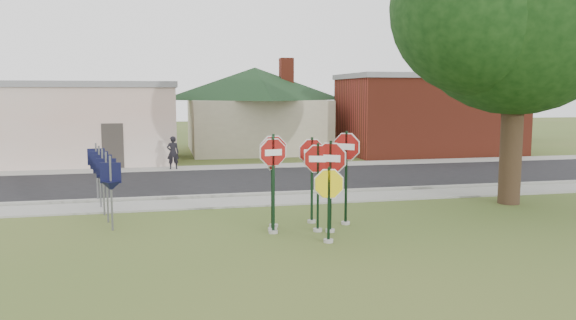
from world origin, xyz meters
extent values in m
plane|color=#3F5921|center=(0.00, 0.00, 0.00)|extent=(120.00, 120.00, 0.00)
cube|color=gray|center=(0.00, 5.50, 0.03)|extent=(60.00, 1.60, 0.06)
cube|color=black|center=(0.00, 10.00, 0.02)|extent=(60.00, 7.00, 0.04)
cube|color=gray|center=(0.00, 14.30, 0.03)|extent=(60.00, 1.60, 0.06)
cube|color=gray|center=(0.00, 6.50, 0.07)|extent=(60.00, 0.20, 0.14)
cylinder|color=#98958E|center=(0.31, 1.21, 0.04)|extent=(0.24, 0.24, 0.08)
cube|color=black|center=(0.31, 1.21, 1.17)|extent=(0.07, 0.07, 2.35)
cylinder|color=white|center=(0.31, 1.21, 1.93)|extent=(0.99, 0.31, 1.03)
cylinder|color=maroon|center=(0.31, 1.21, 1.93)|extent=(0.92, 0.29, 0.96)
cube|color=white|center=(0.31, 1.21, 1.93)|extent=(0.46, 0.15, 0.16)
cylinder|color=#98958E|center=(0.27, 0.10, 0.04)|extent=(0.24, 0.24, 0.08)
cube|color=black|center=(0.27, 0.10, 0.93)|extent=(0.07, 0.06, 1.86)
cylinder|color=white|center=(0.27, 0.10, 1.45)|extent=(1.02, 0.13, 1.02)
cylinder|color=yellow|center=(0.27, 0.10, 1.45)|extent=(0.94, 0.13, 0.94)
cylinder|color=#98958E|center=(-0.88, 1.28, 0.04)|extent=(0.24, 0.24, 0.08)
cube|color=black|center=(-0.88, 1.28, 1.27)|extent=(0.07, 0.06, 2.53)
cylinder|color=white|center=(-0.88, 1.28, 2.12)|extent=(0.99, 0.21, 1.01)
cylinder|color=maroon|center=(-0.88, 1.28, 2.12)|extent=(0.92, 0.20, 0.94)
cube|color=white|center=(-0.88, 1.28, 2.12)|extent=(0.46, 0.10, 0.16)
cylinder|color=#98958E|center=(0.61, 1.08, 0.04)|extent=(0.24, 0.24, 0.08)
cube|color=black|center=(0.61, 1.08, 1.21)|extent=(0.08, 0.07, 2.41)
cylinder|color=white|center=(0.61, 1.08, 1.96)|extent=(0.98, 0.62, 1.15)
cylinder|color=maroon|center=(0.61, 1.08, 1.96)|extent=(0.91, 0.58, 1.06)
cube|color=white|center=(0.61, 1.08, 1.96)|extent=(0.45, 0.29, 0.18)
cylinder|color=#98958E|center=(0.41, 2.22, 0.04)|extent=(0.24, 0.24, 0.08)
cube|color=black|center=(0.41, 2.22, 1.21)|extent=(0.06, 0.05, 2.42)
cylinder|color=white|center=(0.41, 2.22, 2.01)|extent=(1.03, 0.02, 1.03)
cylinder|color=maroon|center=(0.41, 2.22, 2.01)|extent=(0.95, 0.03, 0.95)
cube|color=white|center=(0.41, 2.22, 2.01)|extent=(0.47, 0.01, 0.16)
cylinder|color=#98958E|center=(-0.74, 1.94, 0.04)|extent=(0.24, 0.24, 0.08)
cube|color=black|center=(-0.74, 1.94, 1.28)|extent=(0.07, 0.06, 2.55)
cylinder|color=white|center=(-0.74, 1.94, 2.12)|extent=(1.07, 0.19, 1.08)
cylinder|color=maroon|center=(-0.74, 1.94, 2.12)|extent=(0.99, 0.19, 1.00)
cube|color=white|center=(-0.74, 1.94, 2.12)|extent=(0.49, 0.09, 0.17)
cylinder|color=#98958E|center=(1.28, 1.82, 0.04)|extent=(0.24, 0.24, 0.08)
cube|color=black|center=(1.28, 1.82, 1.30)|extent=(0.08, 0.08, 2.60)
cylinder|color=white|center=(1.28, 1.82, 2.18)|extent=(0.83, 0.69, 1.06)
cylinder|color=maroon|center=(1.28, 1.82, 2.18)|extent=(0.77, 0.64, 0.98)
cube|color=white|center=(1.28, 1.82, 2.18)|extent=(0.38, 0.32, 0.17)
cylinder|color=#98958E|center=(-0.85, 1.54, 0.04)|extent=(0.24, 0.24, 0.08)
cube|color=black|center=(-0.85, 1.54, 1.22)|extent=(0.07, 0.08, 2.43)
cylinder|color=white|center=(-0.85, 1.54, 2.01)|extent=(0.56, 0.91, 1.05)
cylinder|color=maroon|center=(-0.85, 1.54, 2.01)|extent=(0.52, 0.84, 0.97)
cube|color=white|center=(-0.85, 1.54, 2.01)|extent=(0.26, 0.42, 0.17)
cube|color=#59595E|center=(-5.00, 2.50, 1.00)|extent=(0.05, 0.05, 2.00)
cube|color=black|center=(-5.00, 2.50, 1.55)|extent=(0.55, 0.13, 0.55)
cone|color=black|center=(-5.00, 2.50, 1.20)|extent=(0.65, 0.65, 0.25)
cube|color=#59595E|center=(-5.20, 3.50, 1.00)|extent=(0.05, 0.05, 2.00)
cube|color=black|center=(-5.20, 3.50, 1.55)|extent=(0.55, 0.09, 0.55)
cone|color=black|center=(-5.20, 3.50, 1.20)|extent=(0.62, 0.62, 0.25)
cube|color=#59595E|center=(-5.40, 4.50, 1.00)|extent=(0.05, 0.05, 2.00)
cube|color=black|center=(-5.40, 4.50, 1.55)|extent=(0.55, 0.05, 0.55)
cone|color=black|center=(-5.40, 4.50, 1.20)|extent=(0.58, 0.58, 0.25)
cube|color=#59595E|center=(-5.60, 5.50, 1.00)|extent=(0.05, 0.05, 2.00)
cube|color=black|center=(-5.60, 5.50, 1.55)|extent=(0.55, 0.05, 0.55)
cone|color=black|center=(-5.60, 5.50, 1.20)|extent=(0.58, 0.58, 0.25)
cube|color=#59595E|center=(-5.80, 6.50, 1.00)|extent=(0.05, 0.05, 2.00)
cube|color=black|center=(-5.80, 6.50, 1.55)|extent=(0.55, 0.09, 0.55)
cone|color=black|center=(-5.80, 6.50, 1.20)|extent=(0.62, 0.62, 0.25)
cube|color=silver|center=(-9.00, 18.00, 2.00)|extent=(12.00, 6.00, 4.00)
cube|color=gray|center=(-9.00, 18.00, 4.05)|extent=(12.20, 6.20, 0.30)
cube|color=#332D28|center=(-6.00, 15.02, 1.10)|extent=(1.00, 0.10, 2.20)
cube|color=#BAB294|center=(2.00, 22.00, 1.60)|extent=(8.00, 8.00, 3.20)
pyramid|color=black|center=(2.00, 22.00, 5.20)|extent=(11.60, 11.60, 2.00)
cube|color=maroon|center=(4.00, 22.00, 5.00)|extent=(0.80, 0.80, 1.60)
cube|color=maroon|center=(12.00, 18.50, 2.25)|extent=(10.00, 6.00, 4.50)
cube|color=gray|center=(12.00, 18.50, 4.60)|extent=(10.20, 6.20, 0.30)
cube|color=white|center=(10.00, 15.55, 2.60)|extent=(2.00, 0.08, 0.90)
cylinder|color=#2E2114|center=(7.50, 3.50, 2.55)|extent=(0.70, 0.70, 5.10)
sphere|color=black|center=(7.50, 3.50, 6.56)|extent=(7.27, 7.27, 7.27)
cylinder|color=#2E2114|center=(22.00, 26.00, 2.00)|extent=(0.50, 0.50, 4.00)
sphere|color=black|center=(22.00, 26.00, 5.60)|extent=(5.60, 5.60, 5.60)
imported|color=black|center=(-3.22, 14.02, 0.84)|extent=(0.59, 0.40, 1.56)
camera|label=1|loc=(-3.59, -12.77, 3.65)|focal=35.00mm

